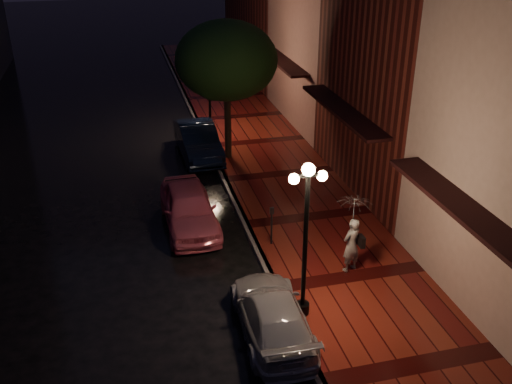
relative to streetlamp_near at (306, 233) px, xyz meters
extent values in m
plane|color=black|center=(-0.35, 5.00, -2.60)|extent=(120.00, 120.00, 0.00)
cube|color=#450D0C|center=(1.90, 5.00, -2.53)|extent=(4.50, 60.00, 0.15)
cube|color=#595451|center=(-0.35, 5.00, -2.53)|extent=(0.25, 60.00, 0.15)
cube|color=#511914|center=(6.65, 7.00, 2.90)|extent=(5.00, 8.00, 11.00)
cube|color=#8C5951|center=(6.65, 15.00, 1.90)|extent=(5.00, 8.00, 9.00)
cylinder|color=black|center=(0.00, 0.00, -0.45)|extent=(0.12, 0.12, 4.00)
cylinder|color=black|center=(0.00, 0.00, -2.30)|extent=(0.36, 0.36, 0.30)
cube|color=black|center=(0.00, 0.00, 1.55)|extent=(0.70, 0.08, 0.08)
sphere|color=#E8C28B|center=(0.00, 0.00, 1.70)|extent=(0.32, 0.32, 0.32)
sphere|color=#E8C28B|center=(-0.35, 0.00, 1.50)|extent=(0.26, 0.26, 0.26)
sphere|color=#E8C28B|center=(0.35, 0.00, 1.50)|extent=(0.26, 0.26, 0.26)
cylinder|color=black|center=(0.00, 14.00, -0.45)|extent=(0.12, 0.12, 4.00)
cylinder|color=black|center=(0.00, 14.00, -2.30)|extent=(0.36, 0.36, 0.30)
cube|color=black|center=(0.00, 14.00, 1.55)|extent=(0.70, 0.08, 0.08)
sphere|color=#E8C28B|center=(0.00, 14.00, 1.70)|extent=(0.32, 0.32, 0.32)
sphere|color=#E8C28B|center=(-0.35, 14.00, 1.50)|extent=(0.26, 0.26, 0.26)
sphere|color=#E8C28B|center=(0.35, 14.00, 1.50)|extent=(0.26, 0.26, 0.26)
cylinder|color=black|center=(0.25, 11.00, -0.85)|extent=(0.28, 0.28, 3.20)
ellipsoid|color=black|center=(0.25, 11.00, 1.75)|extent=(4.16, 4.16, 3.20)
sphere|color=black|center=(0.95, 11.60, 1.15)|extent=(1.80, 1.80, 1.80)
sphere|color=black|center=(-0.35, 10.30, 1.25)|extent=(1.80, 1.80, 1.80)
imported|color=#CB536B|center=(-2.21, 5.57, -1.88)|extent=(1.76, 4.25, 1.44)
imported|color=black|center=(-0.95, 11.71, -1.87)|extent=(1.68, 4.46, 1.45)
imported|color=#95939A|center=(-0.95, -0.43, -2.01)|extent=(1.79, 4.12, 1.18)
imported|color=silver|center=(1.99, 1.59, -1.60)|extent=(0.73, 0.62, 1.71)
imported|color=silver|center=(1.99, 1.59, -0.51)|extent=(0.99, 1.01, 0.91)
cylinder|color=black|center=(1.99, 1.59, -1.20)|extent=(0.02, 0.02, 1.37)
cube|color=black|center=(2.27, 1.54, -1.48)|extent=(0.14, 0.32, 0.34)
cylinder|color=black|center=(0.14, 3.59, -1.91)|extent=(0.06, 0.06, 1.09)
cube|color=black|center=(0.14, 3.59, -1.26)|extent=(0.12, 0.09, 0.22)
camera|label=1|loc=(-4.13, -11.49, 7.10)|focal=40.00mm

